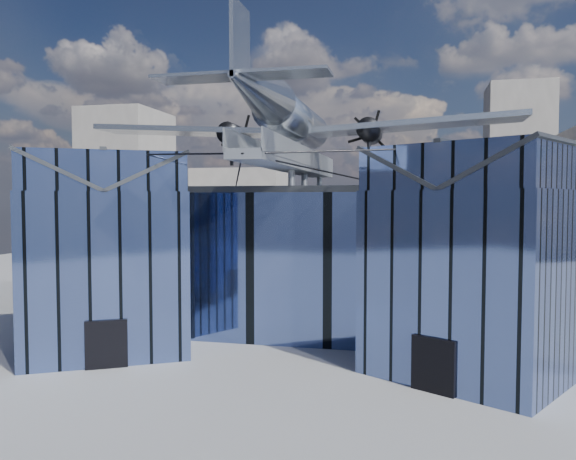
# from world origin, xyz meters

# --- Properties ---
(ground_plane) EXTENTS (120.00, 120.00, 0.00)m
(ground_plane) POSITION_xyz_m (0.00, 0.00, 0.00)
(ground_plane) COLOR gray
(museum) EXTENTS (32.88, 24.50, 17.60)m
(museum) POSITION_xyz_m (0.00, 5.82, 5.54)
(museum) COLOR #4D629D
(museum) RESTS_ON ground
(bg_towers) EXTENTS (77.00, 24.50, 26.00)m
(bg_towers) POSITION_xyz_m (1.45, 50.49, 10.01)
(bg_towers) COLOR gray
(bg_towers) RESTS_ON ground
(tree_side_w) EXTENTS (4.40, 4.40, 5.54)m
(tree_side_w) POSITION_xyz_m (-22.07, 11.27, 3.75)
(tree_side_w) COLOR black
(tree_side_w) RESTS_ON ground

